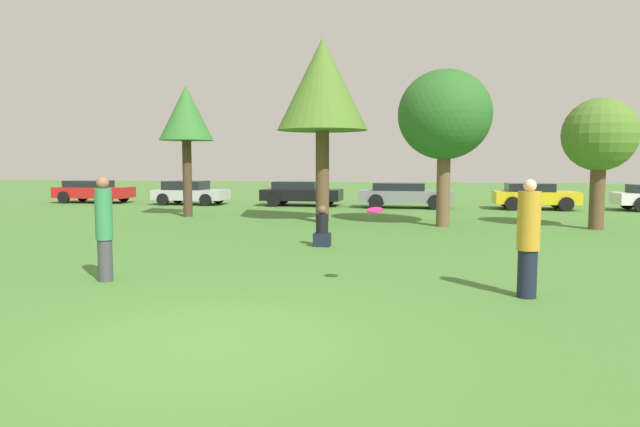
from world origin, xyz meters
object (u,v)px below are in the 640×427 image
Objects in this scene: person_catcher at (528,238)px; parked_car_black at (301,193)px; tree_1 at (322,86)px; frisbee at (375,210)px; tree_0 at (186,116)px; tree_3 at (600,137)px; parked_car_red at (93,191)px; parked_car_silver at (190,192)px; person_thrower at (104,228)px; parked_car_yellow at (534,195)px; tree_2 at (445,116)px; bystander_sitting at (322,229)px; parked_car_grey at (404,194)px.

parked_car_black is at bearing -67.81° from person_catcher.
parked_car_black is (-2.67, 7.87, -4.34)m from tree_1.
tree_0 reaches higher than frisbee.
tree_3 is 25.49m from parked_car_red.
parked_car_silver is (-18.08, 8.04, -2.41)m from tree_3.
tree_3 is (6.37, 10.43, 1.68)m from frisbee.
person_thrower is 6.82× the size of frisbee.
tree_1 is at bearing -139.58° from parked_car_yellow.
parked_car_yellow is at bearing -1.57° from parked_car_black.
tree_2 is 1.32× the size of parked_car_black.
tree_3 is at bearing -35.54° from parked_car_black.
person_catcher reaches higher than parked_car_black.
tree_3 is 1.04× the size of parked_car_red.
tree_3 is at bearing -86.72° from parked_car_yellow.
parked_car_red is at bearing 138.61° from bystander_sitting.
frisbee is 21.88m from parked_car_silver.
parked_car_yellow is (3.27, 18.77, -0.31)m from person_catcher.
person_thrower reaches higher than bystander_sitting.
tree_1 is 1.76× the size of parked_car_yellow.
tree_1 reaches higher than person_thrower.
person_thrower is 19.94m from parked_car_silver.
tree_3 reaches higher than parked_car_silver.
person_catcher reaches higher than parked_car_yellow.
parked_car_yellow is (4.42, 8.34, -3.15)m from tree_2.
tree_1 is 1.25× the size of tree_2.
parked_car_red is 1.01× the size of parked_car_black.
tree_3 reaches higher than parked_car_black.
person_thrower reaches higher than parked_car_yellow.
person_catcher is at bearing -63.36° from tree_1.
parked_car_yellow is (10.77, 18.94, -0.34)m from person_thrower.
tree_0 is at bearing -67.33° from parked_car_silver.
parked_car_black is at bearing 178.43° from parked_car_yellow.
parked_car_black is at bearing 106.86° from frisbee.
tree_3 is (9.40, -0.49, -1.94)m from tree_1.
person_thrower reaches higher than frisbee.
person_catcher is 0.45× the size of tree_3.
tree_0 reaches higher than parked_car_red.
bystander_sitting is at bearing -49.93° from person_catcher.
parked_car_grey is (-0.33, 18.31, -0.71)m from frisbee.
tree_0 is 16.48m from parked_car_yellow.
parked_car_silver is 11.37m from parked_car_grey.
person_thrower is 1.01× the size of person_catcher.
parked_car_grey is (2.69, 7.39, -4.34)m from tree_1.
parked_car_silver is 1.00× the size of parked_car_yellow.
tree_0 reaches higher than parked_car_black.
parked_car_grey is at bearing 130.42° from tree_3.
tree_2 is at bearing -84.97° from person_catcher.
tree_2 reaches higher than parked_car_black.
bystander_sitting is 13.55m from parked_car_grey.
tree_2 is (-1.15, 10.44, 2.84)m from person_catcher.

